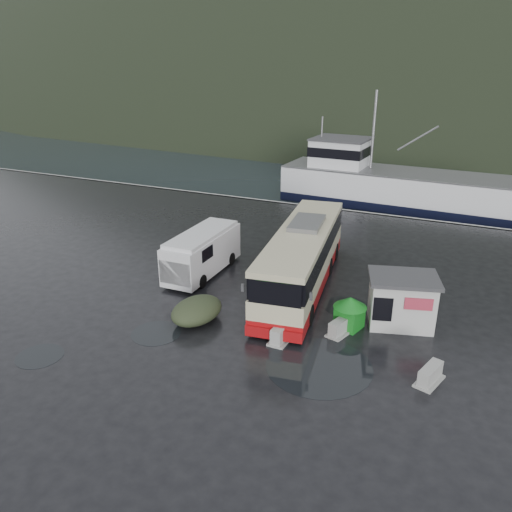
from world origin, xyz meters
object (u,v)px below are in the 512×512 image
at_px(coach_bus, 301,286).
at_px(waste_bin_right, 348,327).
at_px(fishing_trawler, 400,192).
at_px(jersey_barrier_a, 281,340).
at_px(ticket_kiosk, 399,323).
at_px(dome_tent, 197,321).
at_px(jersey_barrier_c, 429,382).
at_px(waste_bin_left, 281,321).
at_px(jersey_barrier_b, 340,334).
at_px(white_van, 203,273).

height_order(coach_bus, waste_bin_right, coach_bus).
bearing_deg(fishing_trawler, waste_bin_right, -82.73).
bearing_deg(waste_bin_right, jersey_barrier_a, -136.00).
bearing_deg(ticket_kiosk, waste_bin_right, -163.07).
distance_m(waste_bin_right, dome_tent, 7.35).
relative_size(coach_bus, jersey_barrier_a, 7.98).
height_order(ticket_kiosk, jersey_barrier_c, ticket_kiosk).
xyz_separation_m(waste_bin_left, jersey_barrier_a, (0.67, -1.65, 0.00)).
relative_size(waste_bin_left, ticket_kiosk, 0.44).
height_order(coach_bus, jersey_barrier_a, coach_bus).
bearing_deg(fishing_trawler, jersey_barrier_a, -87.85).
distance_m(waste_bin_right, ticket_kiosk, 2.54).
distance_m(coach_bus, jersey_barrier_c, 9.96).
distance_m(coach_bus, jersey_barrier_b, 5.38).
height_order(dome_tent, jersey_barrier_a, dome_tent).
bearing_deg(white_van, jersey_barrier_a, -37.05).
relative_size(waste_bin_right, jersey_barrier_c, 1.08).
bearing_deg(waste_bin_left, ticket_kiosk, 22.06).
bearing_deg(jersey_barrier_a, waste_bin_right, 44.00).
relative_size(coach_bus, waste_bin_left, 8.94).
xyz_separation_m(ticket_kiosk, jersey_barrier_b, (-2.34, -2.12, 0.00)).
distance_m(waste_bin_left, ticket_kiosk, 5.70).
height_order(waste_bin_left, jersey_barrier_a, waste_bin_left).
bearing_deg(jersey_barrier_a, coach_bus, 100.98).
bearing_deg(white_van, waste_bin_left, -29.71).
height_order(waste_bin_left, jersey_barrier_c, waste_bin_left).
xyz_separation_m(coach_bus, waste_bin_left, (0.46, -4.18, 0.00)).
bearing_deg(ticket_kiosk, jersey_barrier_c, -82.32).
bearing_deg(coach_bus, white_van, 177.96).
distance_m(waste_bin_left, jersey_barrier_a, 1.78).
xyz_separation_m(jersey_barrier_b, jersey_barrier_c, (4.25, -2.20, 0.00)).
relative_size(dome_tent, jersey_barrier_b, 1.96).
height_order(dome_tent, jersey_barrier_b, dome_tent).
distance_m(dome_tent, ticket_kiosk, 9.83).
distance_m(waste_bin_left, waste_bin_right, 3.25).
xyz_separation_m(jersey_barrier_a, fishing_trawler, (0.29, 30.04, 0.00)).
height_order(ticket_kiosk, fishing_trawler, fishing_trawler).
relative_size(white_van, ticket_kiosk, 1.95).
height_order(white_van, fishing_trawler, fishing_trawler).
relative_size(waste_bin_left, jersey_barrier_b, 0.95).
distance_m(white_van, jersey_barrier_b, 10.04).
height_order(waste_bin_right, fishing_trawler, fishing_trawler).
height_order(waste_bin_right, ticket_kiosk, ticket_kiosk).
xyz_separation_m(white_van, fishing_trawler, (7.43, 24.85, 0.00)).
relative_size(ticket_kiosk, jersey_barrier_c, 2.17).
bearing_deg(dome_tent, ticket_kiosk, 23.03).
bearing_deg(white_van, jersey_barrier_b, -21.51).
height_order(white_van, waste_bin_right, white_van).
bearing_deg(jersey_barrier_c, ticket_kiosk, 113.84).
xyz_separation_m(dome_tent, jersey_barrier_b, (6.70, 1.73, 0.00)).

